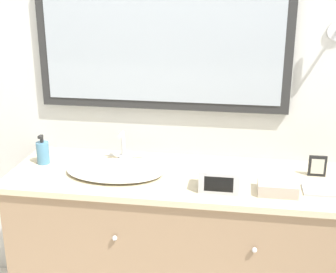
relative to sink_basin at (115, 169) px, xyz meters
The scene contains 8 objects.
wall_back 0.64m from the sink_basin, 42.31° to the left, with size 8.00×0.18×2.55m.
vanity_counter 0.59m from the sink_basin, ahead, with size 1.82×0.58×0.86m.
sink_basin is the anchor object (origin of this frame).
soap_bottle 0.42m from the sink_basin, behind, with size 0.07×0.07×0.16m.
appliance_box 0.54m from the sink_basin, 12.41° to the right, with size 0.18×0.12×0.11m.
picture_frame 1.00m from the sink_basin, ahead, with size 0.09×0.01×0.11m.
hand_towel_near_sink 0.80m from the sink_basin, ahead, with size 0.18×0.13×0.05m.
metal_tray 1.00m from the sink_basin, ahead, with size 0.19×0.12×0.01m.
Camera 1 is at (0.22, -1.83, 1.79)m, focal length 50.00 mm.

